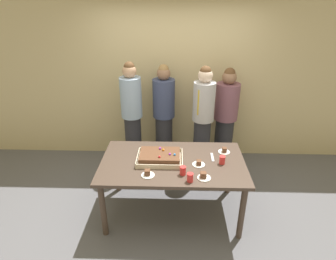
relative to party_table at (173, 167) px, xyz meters
name	(u,v)px	position (x,y,z in m)	size (l,w,h in m)	color
ground_plane	(172,210)	(0.00, 0.00, -0.68)	(12.00, 12.00, 0.00)	#5B5B60
interior_back_panel	(175,70)	(0.00, 1.60, 0.82)	(8.00, 0.12, 3.00)	#CCB784
party_table	(173,167)	(0.00, 0.00, 0.00)	(1.75, 1.01, 0.77)	#47382D
sheet_cake	(160,157)	(-0.16, 0.02, 0.13)	(0.55, 0.41, 0.12)	beige
plated_slice_near_left	(224,151)	(0.65, 0.24, 0.11)	(0.15, 0.15, 0.07)	white
plated_slice_near_right	(199,164)	(0.31, -0.07, 0.10)	(0.15, 0.15, 0.06)	white
plated_slice_far_left	(148,174)	(-0.28, -0.30, 0.11)	(0.15, 0.15, 0.07)	white
plated_slice_far_right	(204,176)	(0.34, -0.33, 0.11)	(0.15, 0.15, 0.07)	white
drink_cup_nearest	(222,160)	(0.59, -0.03, 0.14)	(0.07, 0.07, 0.10)	red
drink_cup_middle	(190,177)	(0.19, -0.40, 0.14)	(0.07, 0.07, 0.10)	red
drink_cup_far_end	(183,171)	(0.12, -0.27, 0.14)	(0.07, 0.07, 0.10)	red
cake_server_utensil	(212,157)	(0.49, 0.11, 0.09)	(0.03, 0.20, 0.01)	silver
person_serving_front	(132,116)	(-0.65, 1.06, 0.23)	(0.32, 0.32, 1.75)	#28282D
person_green_shirt_behind	(164,115)	(-0.16, 1.24, 0.18)	(0.35, 0.35, 1.67)	#28282D
person_striped_tie_right	(225,117)	(0.82, 1.24, 0.15)	(0.37, 0.37, 1.63)	#28282D
person_far_right_suit	(203,120)	(0.43, 0.95, 0.22)	(0.32, 0.32, 1.72)	#28282D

